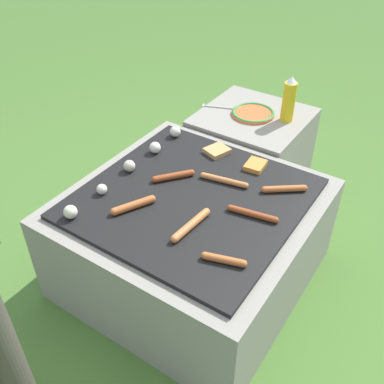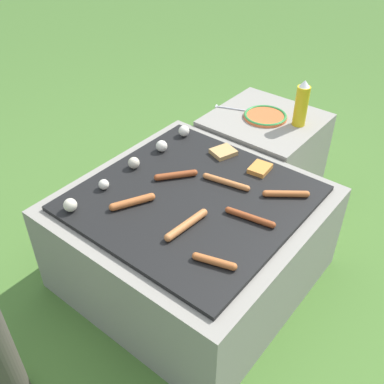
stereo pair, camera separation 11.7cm
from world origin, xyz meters
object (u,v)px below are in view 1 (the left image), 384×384
at_px(plate_colorful, 253,113).
at_px(fork_utensil, 217,107).
at_px(sausage_front_center, 284,189).
at_px(condiment_bottle, 289,100).

relative_size(plate_colorful, fork_utensil, 1.23).
distance_m(sausage_front_center, condiment_bottle, 0.58).
bearing_deg(sausage_front_center, condiment_bottle, 23.38).
xyz_separation_m(condiment_bottle, fork_utensil, (-0.07, 0.34, -0.10)).
xyz_separation_m(sausage_front_center, fork_utensil, (0.45, 0.57, -0.01)).
distance_m(plate_colorful, condiment_bottle, 0.19).
relative_size(sausage_front_center, plate_colorful, 0.70).
relative_size(plate_colorful, condiment_bottle, 0.95).
relative_size(condiment_bottle, fork_utensil, 1.30).
distance_m(sausage_front_center, fork_utensil, 0.73).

